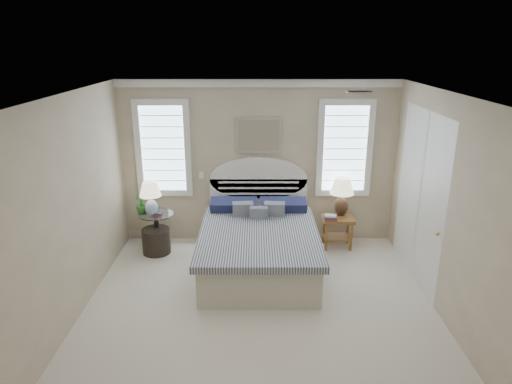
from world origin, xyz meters
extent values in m
cube|color=beige|center=(0.00, 0.00, 0.00)|extent=(4.50, 5.00, 0.01)
cube|color=white|center=(0.00, 0.00, 2.70)|extent=(4.50, 5.00, 0.01)
cube|color=tan|center=(0.00, 2.50, 1.35)|extent=(4.50, 0.02, 2.70)
cube|color=tan|center=(-2.25, 0.00, 1.35)|extent=(0.02, 5.00, 2.70)
cube|color=tan|center=(2.25, 0.00, 1.35)|extent=(0.02, 5.00, 2.70)
cube|color=white|center=(0.00, 2.46, 2.64)|extent=(4.50, 0.08, 0.12)
cube|color=#B2B2B2|center=(1.20, 0.80, 2.68)|extent=(0.30, 0.20, 0.02)
cube|color=white|center=(-0.95, 2.48, 1.15)|extent=(0.08, 0.01, 0.12)
cube|color=#C9E9FF|center=(-1.55, 2.48, 1.60)|extent=(0.90, 0.06, 1.60)
cube|color=#C9E9FF|center=(1.40, 2.48, 1.60)|extent=(0.90, 0.06, 1.60)
cube|color=silver|center=(0.00, 2.46, 1.82)|extent=(0.74, 0.04, 0.58)
cube|color=silver|center=(2.23, 1.20, 1.20)|extent=(0.02, 1.80, 2.40)
cube|color=beige|center=(0.00, 1.33, 0.28)|extent=(1.60, 2.10, 0.55)
cube|color=navy|center=(0.00, 1.28, 0.59)|extent=(1.72, 2.15, 0.10)
cube|color=white|center=(0.00, 2.44, 0.55)|extent=(1.62, 0.08, 1.10)
cube|color=#1D2149|center=(-0.40, 2.16, 0.73)|extent=(0.75, 0.31, 0.23)
cube|color=#1D2149|center=(0.40, 2.16, 0.73)|extent=(0.75, 0.31, 0.23)
cube|color=navy|center=(-0.25, 1.93, 0.71)|extent=(0.33, 0.20, 0.34)
cube|color=navy|center=(0.25, 1.93, 0.71)|extent=(0.33, 0.20, 0.34)
cube|color=navy|center=(0.00, 1.83, 0.69)|extent=(0.28, 0.14, 0.29)
cylinder|color=black|center=(-1.65, 2.05, 0.01)|extent=(0.32, 0.32, 0.03)
cylinder|color=black|center=(-1.65, 2.05, 0.30)|extent=(0.08, 0.08, 0.60)
cylinder|color=silver|center=(-1.65, 2.05, 0.62)|extent=(0.56, 0.56, 0.02)
cube|color=brown|center=(1.30, 2.15, 0.50)|extent=(0.50, 0.40, 0.06)
cube|color=brown|center=(1.30, 2.15, 0.18)|extent=(0.44, 0.34, 0.03)
cube|color=brown|center=(1.10, 2.00, 0.23)|extent=(0.04, 0.04, 0.47)
cube|color=brown|center=(1.10, 2.30, 0.23)|extent=(0.04, 0.04, 0.47)
cube|color=brown|center=(1.50, 2.00, 0.23)|extent=(0.04, 0.04, 0.47)
cube|color=brown|center=(1.50, 2.30, 0.23)|extent=(0.04, 0.04, 0.47)
cylinder|color=black|center=(-1.65, 1.94, 0.20)|extent=(0.59, 0.59, 0.41)
cylinder|color=silver|center=(-1.70, 1.99, 0.64)|extent=(0.15, 0.15, 0.03)
ellipsoid|color=silver|center=(-1.70, 1.99, 0.75)|extent=(0.28, 0.28, 0.26)
cylinder|color=gold|center=(-1.70, 1.99, 0.91)|extent=(0.04, 0.04, 0.09)
cylinder|color=black|center=(1.36, 2.27, 0.55)|extent=(0.16, 0.16, 0.03)
ellipsoid|color=black|center=(1.36, 2.27, 0.67)|extent=(0.30, 0.30, 0.30)
cylinder|color=gold|center=(1.36, 2.27, 0.86)|extent=(0.04, 0.04, 0.11)
imported|color=#317B37|center=(-1.87, 2.06, 0.80)|extent=(0.23, 0.23, 0.34)
cube|color=#A5292B|center=(-1.62, 1.99, 0.64)|extent=(0.17, 0.13, 0.02)
cube|color=navy|center=(-1.62, 1.99, 0.66)|extent=(0.16, 0.12, 0.02)
cube|color=#A5292B|center=(1.15, 2.03, 0.54)|extent=(0.21, 0.15, 0.03)
cube|color=navy|center=(1.15, 2.03, 0.57)|extent=(0.20, 0.14, 0.03)
cube|color=beige|center=(1.15, 2.03, 0.60)|extent=(0.19, 0.14, 0.03)
camera|label=1|loc=(-0.05, -4.77, 3.27)|focal=32.00mm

